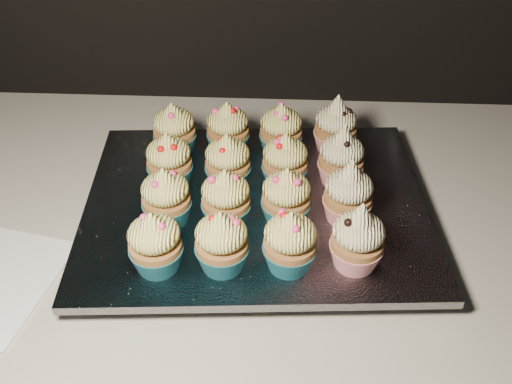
# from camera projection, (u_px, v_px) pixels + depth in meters

# --- Properties ---
(worktop) EXTENTS (2.44, 0.64, 0.04)m
(worktop) POSITION_uv_depth(u_px,v_px,m) (409.00, 220.00, 0.82)
(worktop) COLOR beige
(worktop) RESTS_ON cabinet
(baking_tray) EXTENTS (0.45, 0.35, 0.02)m
(baking_tray) POSITION_uv_depth(u_px,v_px,m) (256.00, 214.00, 0.78)
(baking_tray) COLOR black
(baking_tray) RESTS_ON worktop
(foil_lining) EXTENTS (0.48, 0.39, 0.01)m
(foil_lining) POSITION_uv_depth(u_px,v_px,m) (256.00, 205.00, 0.77)
(foil_lining) COLOR silver
(foil_lining) RESTS_ON baking_tray
(cupcake_0) EXTENTS (0.06, 0.06, 0.08)m
(cupcake_0) POSITION_uv_depth(u_px,v_px,m) (155.00, 243.00, 0.65)
(cupcake_0) COLOR #1B6F83
(cupcake_0) RESTS_ON foil_lining
(cupcake_1) EXTENTS (0.06, 0.06, 0.08)m
(cupcake_1) POSITION_uv_depth(u_px,v_px,m) (222.00, 243.00, 0.65)
(cupcake_1) COLOR #1B6F83
(cupcake_1) RESTS_ON foil_lining
(cupcake_2) EXTENTS (0.06, 0.06, 0.08)m
(cupcake_2) POSITION_uv_depth(u_px,v_px,m) (290.00, 243.00, 0.65)
(cupcake_2) COLOR #1B6F83
(cupcake_2) RESTS_ON foil_lining
(cupcake_3) EXTENTS (0.06, 0.06, 0.10)m
(cupcake_3) POSITION_uv_depth(u_px,v_px,m) (358.00, 239.00, 0.66)
(cupcake_3) COLOR red
(cupcake_3) RESTS_ON foil_lining
(cupcake_4) EXTENTS (0.06, 0.06, 0.08)m
(cupcake_4) POSITION_uv_depth(u_px,v_px,m) (166.00, 198.00, 0.72)
(cupcake_4) COLOR #1B6F83
(cupcake_4) RESTS_ON foil_lining
(cupcake_5) EXTENTS (0.06, 0.06, 0.08)m
(cupcake_5) POSITION_uv_depth(u_px,v_px,m) (226.00, 199.00, 0.71)
(cupcake_5) COLOR #1B6F83
(cupcake_5) RESTS_ON foil_lining
(cupcake_6) EXTENTS (0.06, 0.06, 0.08)m
(cupcake_6) POSITION_uv_depth(u_px,v_px,m) (286.00, 198.00, 0.72)
(cupcake_6) COLOR #1B6F83
(cupcake_6) RESTS_ON foil_lining
(cupcake_7) EXTENTS (0.06, 0.06, 0.10)m
(cupcake_7) POSITION_uv_depth(u_px,v_px,m) (348.00, 194.00, 0.72)
(cupcake_7) COLOR red
(cupcake_7) RESTS_ON foil_lining
(cupcake_8) EXTENTS (0.06, 0.06, 0.08)m
(cupcake_8) POSITION_uv_depth(u_px,v_px,m) (169.00, 162.00, 0.78)
(cupcake_8) COLOR #1B6F83
(cupcake_8) RESTS_ON foil_lining
(cupcake_9) EXTENTS (0.06, 0.06, 0.08)m
(cupcake_9) POSITION_uv_depth(u_px,v_px,m) (228.00, 163.00, 0.77)
(cupcake_9) COLOR #1B6F83
(cupcake_9) RESTS_ON foil_lining
(cupcake_10) EXTENTS (0.06, 0.06, 0.08)m
(cupcake_10) POSITION_uv_depth(u_px,v_px,m) (285.00, 162.00, 0.78)
(cupcake_10) COLOR #1B6F83
(cupcake_10) RESTS_ON foil_lining
(cupcake_11) EXTENTS (0.06, 0.06, 0.10)m
(cupcake_11) POSITION_uv_depth(u_px,v_px,m) (341.00, 158.00, 0.78)
(cupcake_11) COLOR red
(cupcake_11) RESTS_ON foil_lining
(cupcake_12) EXTENTS (0.06, 0.06, 0.08)m
(cupcake_12) POSITION_uv_depth(u_px,v_px,m) (174.00, 131.00, 0.84)
(cupcake_12) COLOR #1B6F83
(cupcake_12) RESTS_ON foil_lining
(cupcake_13) EXTENTS (0.06, 0.06, 0.08)m
(cupcake_13) POSITION_uv_depth(u_px,v_px,m) (228.00, 130.00, 0.84)
(cupcake_13) COLOR #1B6F83
(cupcake_13) RESTS_ON foil_lining
(cupcake_14) EXTENTS (0.06, 0.06, 0.08)m
(cupcake_14) POSITION_uv_depth(u_px,v_px,m) (281.00, 131.00, 0.84)
(cupcake_14) COLOR #1B6F83
(cupcake_14) RESTS_ON foil_lining
(cupcake_15) EXTENTS (0.06, 0.06, 0.10)m
(cupcake_15) POSITION_uv_depth(u_px,v_px,m) (335.00, 127.00, 0.84)
(cupcake_15) COLOR red
(cupcake_15) RESTS_ON foil_lining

